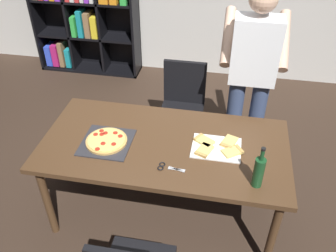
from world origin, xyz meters
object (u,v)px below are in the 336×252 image
(person_serving_pizza, at_px, (251,75))
(dining_table, at_px, (164,150))
(kitchen_scissors, at_px, (167,167))
(pepperoni_pizza_on_tray, at_px, (107,141))
(wine_bottle, at_px, (259,171))
(chair_far_side, at_px, (183,101))

(person_serving_pizza, bearing_deg, dining_table, -129.80)
(person_serving_pizza, xyz_separation_m, kitchen_scissors, (-0.54, -0.99, -0.24))
(person_serving_pizza, bearing_deg, kitchen_scissors, -118.64)
(pepperoni_pizza_on_tray, height_order, kitchen_scissors, pepperoni_pizza_on_tray)
(pepperoni_pizza_on_tray, xyz_separation_m, kitchen_scissors, (0.49, -0.18, -0.01))
(dining_table, distance_m, person_serving_pizza, 1.00)
(person_serving_pizza, bearing_deg, wine_bottle, -86.36)
(kitchen_scissors, bearing_deg, person_serving_pizza, 61.36)
(pepperoni_pizza_on_tray, bearing_deg, kitchen_scissors, -20.28)
(wine_bottle, height_order, kitchen_scissors, wine_bottle)
(person_serving_pizza, relative_size, wine_bottle, 5.54)
(pepperoni_pizza_on_tray, bearing_deg, chair_far_side, 67.44)
(person_serving_pizza, height_order, pepperoni_pizza_on_tray, person_serving_pizza)
(chair_far_side, xyz_separation_m, pepperoni_pizza_on_tray, (-0.43, -1.03, 0.25))
(dining_table, bearing_deg, wine_bottle, -24.37)
(dining_table, relative_size, person_serving_pizza, 1.06)
(chair_far_side, distance_m, wine_bottle, 1.47)
(chair_far_side, height_order, pepperoni_pizza_on_tray, chair_far_side)
(chair_far_side, relative_size, kitchen_scissors, 4.59)
(chair_far_side, relative_size, wine_bottle, 2.85)
(chair_far_side, relative_size, pepperoni_pizza_on_tray, 2.44)
(dining_table, relative_size, kitchen_scissors, 9.45)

